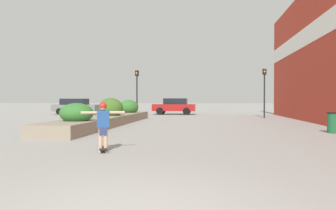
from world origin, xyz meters
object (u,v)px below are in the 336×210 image
Objects in this scene: traffic_light_left at (137,86)px; car_center_right at (174,106)px; car_leftmost at (76,106)px; traffic_light_right at (264,85)px; trash_bin at (334,123)px; skateboard at (103,149)px; skateboarder at (103,120)px.

car_center_right is at bearing 68.17° from traffic_light_left.
car_leftmost is 9.82m from car_center_right.
traffic_light_right reaches higher than traffic_light_left.
trash_bin is 0.21× the size of car_center_right.
trash_bin is at bearing 48.25° from car_leftmost.
car_leftmost is 9.20m from traffic_light_left.
trash_bin is 19.36m from car_center_right.
traffic_light_left is at bearing 54.73° from car_leftmost.
traffic_light_left is (-11.09, 11.26, 2.13)m from trash_bin.
skateboard is 0.18× the size of car_center_right.
skateboard is 0.20× the size of traffic_light_right.
trash_bin is at bearing 17.31° from skateboard.
car_center_right is at bearing 71.93° from skateboarder.
skateboarder is 0.33× the size of traffic_light_left.
traffic_light_left is at bearing 80.27° from skateboarder.
skateboarder is at bearing 24.52° from car_leftmost.
car_leftmost is at bearing 94.83° from car_center_right.
car_center_right is 1.08× the size of traffic_light_left.
traffic_light_left reaches higher than car_center_right.
car_center_right is (9.79, 0.83, 0.03)m from car_leftmost.
skateboard is 10.19m from trash_bin.
skateboarder is 24.78m from car_leftmost.
skateboard is 17.75m from traffic_light_left.
traffic_light_right is at bearing 48.57° from skateboard.
trash_bin is 15.95m from traffic_light_left.
traffic_light_left is 10.09m from traffic_light_right.
skateboard is 0.60× the size of skateboarder.
traffic_light_right is (17.46, -4.92, 1.79)m from car_leftmost.
traffic_light_left is (-2.42, -6.04, 1.74)m from car_center_right.
traffic_light_right reaches higher than skateboard.
trash_bin is at bearing -153.39° from car_center_right.
car_leftmost is 1.16× the size of traffic_light_left.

